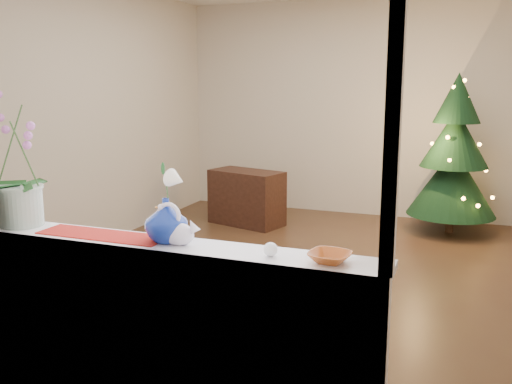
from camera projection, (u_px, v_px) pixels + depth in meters
ground at (301, 272)px, 5.16m from camera, size 5.00×5.00×0.00m
wall_back at (359, 109)px, 7.19m from camera, size 4.50×0.10×2.70m
wall_front at (150, 160)px, 2.61m from camera, size 4.50×0.10×2.70m
wall_left at (86, 117)px, 5.69m from camera, size 0.10×5.00×2.70m
window_apron at (161, 341)px, 2.82m from camera, size 2.20×0.08×0.88m
windowsill at (167, 247)px, 2.81m from camera, size 2.20×0.26×0.04m
window_frame at (151, 82)px, 2.57m from camera, size 2.22×0.06×1.60m
runner at (102, 235)px, 2.94m from camera, size 0.70×0.20×0.01m
orchid_pot at (17, 159)px, 3.07m from camera, size 0.32×0.32×0.73m
swan at (178, 225)px, 2.76m from camera, size 0.23×0.11×0.19m
blue_vase at (166, 217)px, 2.80m from camera, size 0.26×0.26×0.25m
lily at (165, 172)px, 2.76m from camera, size 0.14×0.08×0.19m
paperweight at (271, 249)px, 2.59m from camera, size 0.09×0.09×0.07m
amber_dish at (330, 258)px, 2.50m from camera, size 0.18×0.18×0.04m
xmas_tree at (454, 154)px, 6.36m from camera, size 1.24×1.24×1.79m
side_table at (247, 198)px, 6.82m from camera, size 0.95×0.66×0.65m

